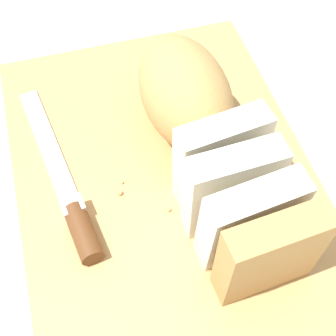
{
  "coord_description": "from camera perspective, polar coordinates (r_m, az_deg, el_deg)",
  "views": [
    {
      "loc": [
        0.27,
        -0.07,
        0.46
      ],
      "look_at": [
        0.0,
        0.0,
        0.05
      ],
      "focal_mm": 51.54,
      "sensor_mm": 36.0,
      "label": 1
    }
  ],
  "objects": [
    {
      "name": "bread_knife",
      "position": [
        0.5,
        -11.11,
        -4.73
      ],
      "size": [
        0.25,
        0.06,
        0.02
      ],
      "rotation": [
        0.0,
        0.0,
        3.32
      ],
      "color": "silver",
      "rests_on": "cutting_board"
    },
    {
      "name": "cutting_board",
      "position": [
        0.53,
        0.0,
        -2.55
      ],
      "size": [
        0.48,
        0.33,
        0.02
      ],
      "primitive_type": "cube",
      "rotation": [
        0.0,
        0.0,
        0.03
      ],
      "color": "tan",
      "rests_on": "ground_plane"
    },
    {
      "name": "crumb_stray_right",
      "position": [
        0.52,
        -5.44,
        -1.71
      ],
      "size": [
        0.0,
        0.0,
        0.0
      ],
      "primitive_type": "sphere",
      "color": "tan",
      "rests_on": "cutting_board"
    },
    {
      "name": "crumb_near_knife",
      "position": [
        0.55,
        5.05,
        2.82
      ],
      "size": [
        0.01,
        0.01,
        0.01
      ],
      "primitive_type": "sphere",
      "color": "tan",
      "rests_on": "cutting_board"
    },
    {
      "name": "ground_plane",
      "position": [
        0.54,
        0.0,
        -3.21
      ],
      "size": [
        3.0,
        3.0,
        0.0
      ],
      "primitive_type": "plane",
      "color": "silver"
    },
    {
      "name": "crumb_near_loaf",
      "position": [
        0.5,
        0.12,
        -4.94
      ],
      "size": [
        0.0,
        0.0,
        0.0
      ],
      "primitive_type": "sphere",
      "color": "tan",
      "rests_on": "cutting_board"
    },
    {
      "name": "crumb_stray_left",
      "position": [
        0.51,
        -5.76,
        -2.66
      ],
      "size": [
        0.01,
        0.01,
        0.01
      ],
      "primitive_type": "sphere",
      "color": "tan",
      "rests_on": "cutting_board"
    },
    {
      "name": "bread_loaf",
      "position": [
        0.49,
        4.56,
        3.89
      ],
      "size": [
        0.3,
        0.12,
        0.11
      ],
      "rotation": [
        0.0,
        0.0,
        0.1
      ],
      "color": "tan",
      "rests_on": "cutting_board"
    }
  ]
}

